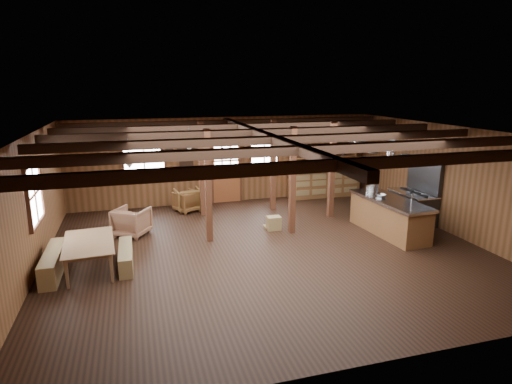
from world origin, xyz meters
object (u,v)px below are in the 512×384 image
dining_table (92,255)px  armchair_c (132,222)px  armchair_b (188,199)px  armchair_a (187,201)px  kitchen_island (389,216)px  commercial_range (414,201)px

dining_table → armchair_c: bearing=-27.0°
armchair_b → armchair_c: 2.51m
armchair_b → armchair_a: bearing=57.0°
kitchen_island → armchair_b: 5.99m
commercial_range → armchair_c: 7.80m
armchair_b → armchair_c: size_ratio=0.95×
commercial_range → dining_table: bearing=-174.0°
kitchen_island → commercial_range: 1.41m
kitchen_island → armchair_b: kitchen_island is taller
dining_table → armchair_a: (2.48, 3.73, 0.00)m
kitchen_island → armchair_a: size_ratio=3.67×
armchair_c → commercial_range: bearing=-155.5°
commercial_range → kitchen_island: bearing=-151.6°
dining_table → armchair_b: size_ratio=2.33×
kitchen_island → armchair_a: kitchen_island is taller
armchair_a → armchair_b: armchair_b is taller
kitchen_island → armchair_c: 6.71m
kitchen_island → dining_table: kitchen_island is taller
kitchen_island → armchair_b: (-4.79, 3.59, -0.13)m
commercial_range → dining_table: (-8.55, -0.89, -0.29)m
armchair_b → armchair_c: (-1.69, -1.86, 0.02)m
dining_table → armchair_a: size_ratio=2.55×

